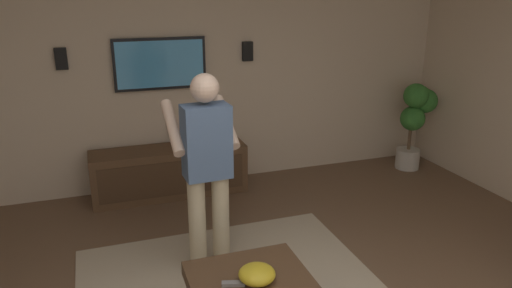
{
  "coord_description": "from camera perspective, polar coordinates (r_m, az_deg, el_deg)",
  "views": [
    {
      "loc": [
        -2.02,
        0.98,
        2.24
      ],
      "look_at": [
        1.27,
        -0.16,
        1.1
      ],
      "focal_mm": 33.65,
      "sensor_mm": 36.0,
      "label": 1
    }
  ],
  "objects": [
    {
      "name": "bowl",
      "position": [
        3.25,
        0.12,
        -15.22
      ],
      "size": [
        0.25,
        0.25,
        0.11
      ],
      "primitive_type": "ellipsoid",
      "color": "gold",
      "rests_on": "coffee_table"
    },
    {
      "name": "remote_black",
      "position": [
        3.33,
        0.78,
        -15.22
      ],
      "size": [
        0.15,
        0.11,
        0.02
      ],
      "primitive_type": "cube",
      "rotation": [
        0.0,
        0.0,
        0.5
      ],
      "color": "black",
      "rests_on": "coffee_table"
    },
    {
      "name": "tv",
      "position": [
        5.4,
        -11.32,
        9.33
      ],
      "size": [
        0.05,
        1.0,
        0.56
      ],
      "rotation": [
        0.0,
        0.0,
        3.14
      ],
      "color": "black"
    },
    {
      "name": "media_console",
      "position": [
        5.47,
        -10.2,
        -3.25
      ],
      "size": [
        0.45,
        1.7,
        0.55
      ],
      "rotation": [
        0.0,
        0.0,
        3.14
      ],
      "color": "#513823",
      "rests_on": "ground"
    },
    {
      "name": "wall_back_tv",
      "position": [
        5.54,
        -8.77,
        8.71
      ],
      "size": [
        0.1,
        6.68,
        2.71
      ],
      "primitive_type": "cube",
      "color": "#C6B299",
      "rests_on": "ground"
    },
    {
      "name": "potted_plant_tall",
      "position": [
        6.36,
        18.51,
        3.52
      ],
      "size": [
        0.36,
        0.48,
        1.12
      ],
      "color": "#B7B2A8",
      "rests_on": "ground"
    },
    {
      "name": "wall_speaker_left",
      "position": [
        5.62,
        -1.02,
        10.96
      ],
      "size": [
        0.06,
        0.12,
        0.22
      ],
      "primitive_type": "cube",
      "color": "black"
    },
    {
      "name": "remote_grey",
      "position": [
        3.24,
        -2.72,
        -16.25
      ],
      "size": [
        0.08,
        0.16,
        0.02
      ],
      "primitive_type": "cube",
      "rotation": [
        0.0,
        0.0,
        4.42
      ],
      "color": "slate",
      "rests_on": "coffee_table"
    },
    {
      "name": "wall_speaker_right",
      "position": [
        5.35,
        -22.16,
        9.37
      ],
      "size": [
        0.06,
        0.12,
        0.22
      ],
      "primitive_type": "cube",
      "color": "black"
    },
    {
      "name": "vase_round",
      "position": [
        5.41,
        -8.0,
        0.97
      ],
      "size": [
        0.22,
        0.22,
        0.22
      ],
      "primitive_type": "sphere",
      "color": "red",
      "rests_on": "media_console"
    },
    {
      "name": "person_standing",
      "position": [
        3.78,
        -5.89,
        -2.21
      ],
      "size": [
        0.55,
        0.55,
        1.64
      ],
      "rotation": [
        0.0,
        0.0,
        0.05
      ],
      "color": "#C6B793",
      "rests_on": "ground"
    }
  ]
}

